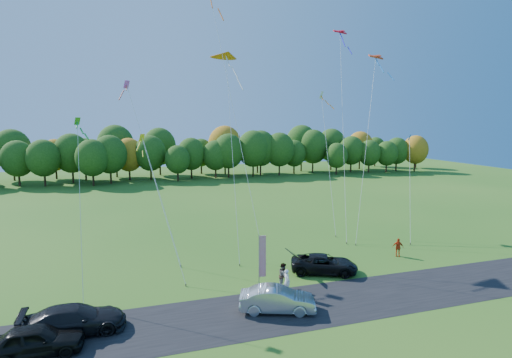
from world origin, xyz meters
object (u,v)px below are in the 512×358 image
object	(u,v)px
person_east	(398,247)
silver_sedan	(277,300)
feather_flag	(262,256)
black_suv	(324,264)

from	to	relation	value
person_east	silver_sedan	bearing A→B (deg)	-126.83
feather_flag	black_suv	bearing A→B (deg)	13.99
black_suv	person_east	world-z (taller)	person_east
silver_sedan	black_suv	bearing A→B (deg)	-29.72
silver_sedan	person_east	size ratio (longest dim) A/B	2.91
feather_flag	person_east	bearing A→B (deg)	12.18
person_east	feather_flag	size ratio (longest dim) A/B	0.41
person_east	black_suv	bearing A→B (deg)	-141.08
silver_sedan	feather_flag	world-z (taller)	feather_flag
silver_sedan	feather_flag	size ratio (longest dim) A/B	1.18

